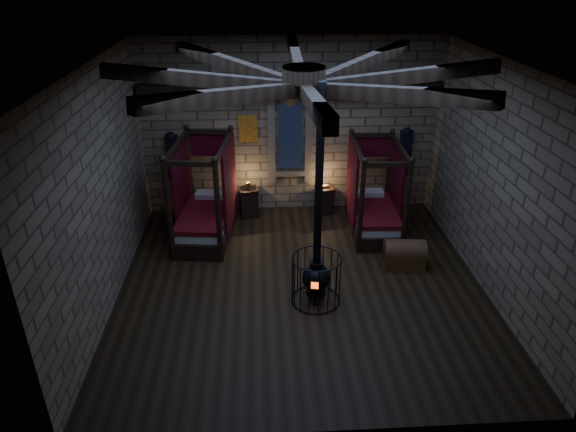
{
  "coord_description": "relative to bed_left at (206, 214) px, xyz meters",
  "views": [
    {
      "loc": [
        -0.75,
        -8.33,
        5.72
      ],
      "look_at": [
        -0.22,
        0.6,
        1.2
      ],
      "focal_mm": 32.0,
      "sensor_mm": 36.0,
      "label": 1
    }
  ],
  "objects": [
    {
      "name": "stove",
      "position": [
        2.21,
        -2.66,
        0.04
      ],
      "size": [
        0.91,
        0.91,
        4.05
      ],
      "rotation": [
        0.0,
        0.0,
        -0.21
      ],
      "color": "black",
      "rests_on": "ground"
    },
    {
      "name": "room",
      "position": [
        1.99,
        -2.02,
        3.19
      ],
      "size": [
        7.02,
        7.02,
        4.29
      ],
      "color": "black",
      "rests_on": "ground"
    },
    {
      "name": "bed_right",
      "position": [
        3.83,
        0.03,
        -0.04
      ],
      "size": [
        1.13,
        2.03,
        2.08
      ],
      "rotation": [
        0.0,
        0.0,
        -0.04
      ],
      "color": "black",
      "rests_on": "ground"
    },
    {
      "name": "nightstand_left",
      "position": [
        0.95,
        0.95,
        -0.17
      ],
      "size": [
        0.53,
        0.52,
        0.9
      ],
      "rotation": [
        0.0,
        0.0,
        0.19
      ],
      "color": "black",
      "rests_on": "ground"
    },
    {
      "name": "bed_left",
      "position": [
        0.0,
        0.0,
        0.0
      ],
      "size": [
        1.35,
        2.24,
        2.23
      ],
      "rotation": [
        0.0,
        0.0,
        -0.11
      ],
      "color": "black",
      "rests_on": "ground"
    },
    {
      "name": "nightstand_right",
      "position": [
        2.82,
        1.01,
        -0.2
      ],
      "size": [
        0.51,
        0.5,
        0.75
      ],
      "rotation": [
        0.0,
        0.0,
        0.24
      ],
      "color": "black",
      "rests_on": "ground"
    },
    {
      "name": "trunk_left",
      "position": [
        -0.08,
        -0.69,
        -0.3
      ],
      "size": [
        0.81,
        0.56,
        0.56
      ],
      "rotation": [
        0.0,
        0.0,
        0.1
      ],
      "color": "brown",
      "rests_on": "ground"
    },
    {
      "name": "trunk_right",
      "position": [
        4.16,
        -1.55,
        -0.28
      ],
      "size": [
        0.86,
        0.59,
        0.6
      ],
      "rotation": [
        0.0,
        0.0,
        -0.08
      ],
      "color": "brown",
      "rests_on": "ground"
    }
  ]
}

